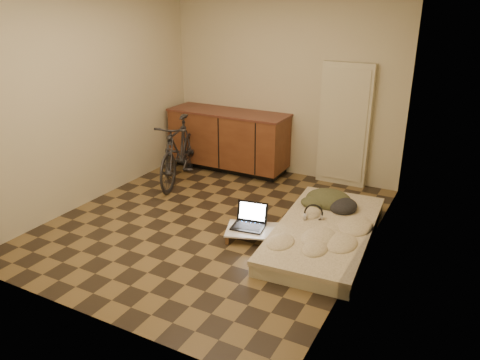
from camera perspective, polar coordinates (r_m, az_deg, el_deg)
The scene contains 10 objects.
room_shell at distance 5.14m, azimuth -3.49°, elevation 7.95°, with size 3.50×4.00×2.60m.
cabinets at distance 7.15m, azimuth -1.39°, elevation 4.90°, with size 1.84×0.62×0.91m.
appliance_panel at distance 6.63m, azimuth 12.62°, elevation 6.52°, with size 0.70×0.10×1.70m, color beige.
bicycle at distance 6.68m, azimuth -7.47°, elevation 3.92°, with size 0.46×1.58×1.02m, color black.
futon at distance 5.23m, azimuth 10.27°, elevation -6.35°, with size 1.13×2.11×0.18m.
clothing_pile at distance 5.67m, azimuth 11.18°, elevation -1.89°, with size 0.58×0.49×0.23m, color #393C23, non-canonical shape.
headphones at distance 5.28m, azimuth 8.95°, elevation -3.96°, with size 0.23×0.21×0.16m, color black, non-canonical shape.
lap_desk at distance 5.19m, azimuth 1.93°, elevation -6.18°, with size 0.74×0.60×0.11m.
laptop at distance 5.24m, azimuth 1.18°, elevation -5.08°, with size 0.40×0.37×0.24m.
mouse at distance 5.14m, azimuth 4.38°, elevation -6.09°, with size 0.06×0.11×0.04m, color white.
Camera 1 is at (2.62, -4.26, 2.49)m, focal length 35.00 mm.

